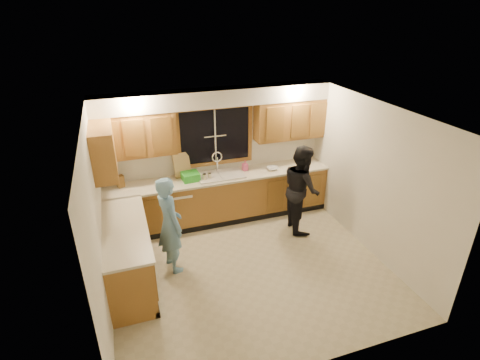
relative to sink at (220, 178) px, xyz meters
name	(u,v)px	position (x,y,z in m)	size (l,w,h in m)	color
floor	(249,268)	(0.00, -1.60, -0.86)	(4.20, 4.20, 0.00)	#BCB391
ceiling	(251,115)	(0.00, -1.60, 1.64)	(4.20, 4.20, 0.00)	white
wall_back	(216,153)	(0.00, 0.30, 0.39)	(4.20, 4.20, 0.00)	silver
wall_left	(98,224)	(-2.10, -1.60, 0.39)	(3.80, 3.80, 0.00)	silver
wall_right	(372,179)	(2.10, -1.60, 0.39)	(3.80, 3.80, 0.00)	silver
base_cabinets_back	(221,198)	(0.00, 0.00, -0.42)	(4.20, 0.60, 0.88)	#9F6B2E
base_cabinets_left	(128,255)	(-1.80, -1.25, -0.42)	(0.60, 1.90, 0.88)	#9F6B2E
countertop_back	(221,177)	(0.00, -0.02, 0.04)	(4.20, 0.63, 0.04)	beige
countertop_left	(125,228)	(-1.79, -1.25, 0.04)	(0.63, 1.90, 0.04)	beige
upper_cabinets_left	(135,135)	(-1.43, 0.13, 0.96)	(1.35, 0.33, 0.75)	#9F6B2E
upper_cabinets_right	(290,119)	(1.43, 0.13, 0.96)	(1.35, 0.33, 0.75)	#9F6B2E
upper_cabinets_return	(103,151)	(-1.94, -0.48, 0.96)	(0.33, 0.90, 0.75)	#9F6B2E
soffit	(216,97)	(0.00, 0.12, 1.49)	(4.20, 0.35, 0.30)	silver
window_frame	(215,136)	(0.00, 0.29, 0.74)	(1.44, 0.03, 1.14)	black
sink	(220,178)	(0.00, 0.00, 0.00)	(0.86, 0.52, 0.57)	silver
dishwasher	(177,207)	(-0.85, -0.01, -0.45)	(0.60, 0.56, 0.82)	white
stove	(131,279)	(-1.80, -1.82, -0.41)	(0.58, 0.75, 0.90)	white
man	(170,225)	(-1.14, -1.18, -0.08)	(0.57, 0.38, 1.58)	#6EA6D1
woman	(301,188)	(1.29, -0.76, -0.06)	(0.79, 0.61, 1.62)	black
knife_block	(120,181)	(-1.77, 0.11, 0.16)	(0.12, 0.10, 0.21)	olive
cutting_board	(182,165)	(-0.66, 0.22, 0.28)	(0.33, 0.02, 0.44)	tan
dish_crate	(190,176)	(-0.56, -0.01, 0.13)	(0.30, 0.28, 0.14)	green
soap_bottle	(245,165)	(0.52, 0.08, 0.16)	(0.09, 0.09, 0.20)	#DB5385
bowl	(273,168)	(1.03, -0.06, 0.08)	(0.21, 0.21, 0.05)	silver
can_left	(205,177)	(-0.33, -0.12, 0.12)	(0.07, 0.07, 0.13)	beige
can_right	(210,176)	(-0.22, -0.08, 0.11)	(0.06, 0.06, 0.11)	beige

